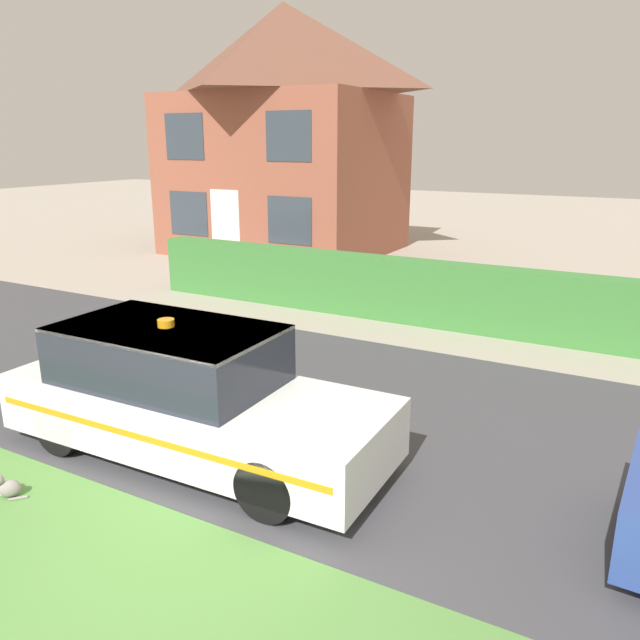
{
  "coord_description": "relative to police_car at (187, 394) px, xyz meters",
  "views": [
    {
      "loc": [
        3.36,
        -3.13,
        3.47
      ],
      "look_at": [
        -0.69,
        4.2,
        1.05
      ],
      "focal_mm": 35.0,
      "sensor_mm": 36.0,
      "label": 1
    }
  ],
  "objects": [
    {
      "name": "house_left",
      "position": [
        -6.33,
        12.29,
        3.07
      ],
      "size": [
        6.77,
        5.58,
        7.41
      ],
      "color": "#93513D",
      "rests_on": "ground"
    },
    {
      "name": "cat",
      "position": [
        -0.99,
        -1.63,
        -0.61
      ],
      "size": [
        0.31,
        0.26,
        0.28
      ],
      "rotation": [
        0.0,
        0.0,
        3.98
      ],
      "color": "gray",
      "rests_on": "ground"
    },
    {
      "name": "garden_hedge",
      "position": [
        0.11,
        6.31,
        -0.1
      ],
      "size": [
        11.66,
        0.53,
        1.24
      ],
      "primitive_type": "cube",
      "color": "#3D7F38",
      "rests_on": "ground"
    },
    {
      "name": "road_strip",
      "position": [
        1.1,
        1.86,
        -0.72
      ],
      "size": [
        28.0,
        5.73,
        0.01
      ],
      "primitive_type": "cube",
      "color": "#424247",
      "rests_on": "ground"
    },
    {
      "name": "ground_plane",
      "position": [
        1.1,
        -1.83,
        -0.72
      ],
      "size": [
        80.0,
        80.0,
        0.0
      ],
      "primitive_type": "plane",
      "color": "#A89E8E"
    },
    {
      "name": "lawn_verge",
      "position": [
        1.1,
        -1.94,
        -0.72
      ],
      "size": [
        28.0,
        1.89,
        0.01
      ],
      "primitive_type": "cube",
      "color": "#568C42",
      "rests_on": "ground"
    },
    {
      "name": "wheelie_bin",
      "position": [
        -3.46,
        6.56,
        -0.15
      ],
      "size": [
        0.61,
        0.6,
        1.14
      ],
      "rotation": [
        0.0,
        0.0,
        0.1
      ],
      "color": "#474C8C",
      "rests_on": "ground"
    },
    {
      "name": "police_car",
      "position": [
        0.0,
        0.0,
        0.0
      ],
      "size": [
        4.53,
        1.72,
        1.56
      ],
      "rotation": [
        0.0,
        0.0,
        0.02
      ],
      "color": "black",
      "rests_on": "road_strip"
    }
  ]
}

